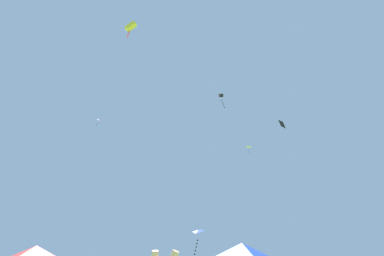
# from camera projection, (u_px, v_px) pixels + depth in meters

# --- Properties ---
(canopy_tent_blue) EXTENTS (3.55, 3.55, 3.80)m
(canopy_tent_blue) POSITION_uv_depth(u_px,v_px,m) (243.00, 254.00, 14.57)
(canopy_tent_blue) COLOR #9E9EA3
(canopy_tent_blue) RESTS_ON ground
(canopy_tent_red) EXTENTS (3.51, 3.51, 3.76)m
(canopy_tent_red) POSITION_uv_depth(u_px,v_px,m) (34.00, 256.00, 15.13)
(canopy_tent_red) COLOR #9E9EA3
(canopy_tent_red) RESTS_ON ground
(kite_black_diamond) EXTENTS (0.80, 0.93, 1.10)m
(kite_black_diamond) POSITION_uv_depth(u_px,v_px,m) (283.00, 124.00, 36.30)
(kite_black_diamond) COLOR black
(kite_red_delta) EXTENTS (0.78, 0.81, 1.24)m
(kite_red_delta) POSITION_uv_depth(u_px,v_px,m) (99.00, 120.00, 35.79)
(kite_red_delta) COLOR red
(kite_yellow_box) EXTENTS (1.04, 0.69, 2.45)m
(kite_yellow_box) POSITION_uv_depth(u_px,v_px,m) (131.00, 27.00, 24.22)
(kite_yellow_box) COLOR yellow
(kite_yellow_delta) EXTENTS (1.08, 1.08, 1.46)m
(kite_yellow_delta) POSITION_uv_depth(u_px,v_px,m) (249.00, 147.00, 40.82)
(kite_yellow_delta) COLOR yellow
(kite_black_box) EXTENTS (0.74, 1.27, 2.84)m
(kite_black_box) POSITION_uv_depth(u_px,v_px,m) (221.00, 96.00, 39.38)
(kite_black_box) COLOR black
(kite_blue_diamond) EXTENTS (1.56, 1.78, 3.00)m
(kite_blue_diamond) POSITION_uv_depth(u_px,v_px,m) (198.00, 232.00, 31.78)
(kite_blue_diamond) COLOR blue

